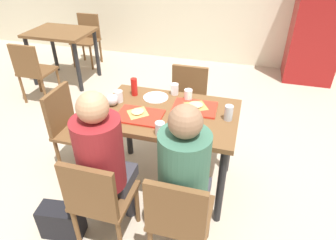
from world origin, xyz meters
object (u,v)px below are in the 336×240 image
(chair_near_right, at_px, (179,216))
(paper_plate_center, at_px, (156,97))
(handbag, at_px, (62,221))
(plastic_cup_b, at_px, (160,129))
(main_table, at_px, (168,124))
(condiment_bottle, at_px, (134,87))
(plastic_cup_a, at_px, (175,89))
(chair_far_side, at_px, (187,100))
(chair_left_end, at_px, (71,124))
(tray_red_far, at_px, (195,108))
(foil_bundle, at_px, (112,100))
(person_in_brown_jacket, at_px, (185,173))
(background_table, at_px, (61,40))
(paper_plate_near_edge, at_px, (182,128))
(drink_fridge, at_px, (320,18))
(plastic_cup_d, at_px, (188,95))
(background_chair_far, at_px, (87,36))
(pizza_slice_a, at_px, (138,112))
(soda_can, at_px, (229,113))
(person_in_red, at_px, (103,157))
(chair_near_left, at_px, (98,198))
(tray_red_near, at_px, (140,116))
(plastic_cup_c, at_px, (119,96))
(background_chair_near, at_px, (32,69))
(pizza_slice_b, at_px, (196,105))

(chair_near_right, bearing_deg, paper_plate_center, 115.30)
(handbag, bearing_deg, plastic_cup_b, 34.55)
(main_table, distance_m, condiment_bottle, 0.46)
(paper_plate_center, height_order, plastic_cup_a, plastic_cup_a)
(chair_far_side, bearing_deg, main_table, -90.00)
(chair_left_end, xyz_separation_m, tray_red_far, (1.15, 0.11, 0.30))
(paper_plate_center, bearing_deg, foil_bundle, -144.48)
(plastic_cup_b, bearing_deg, foil_bundle, 149.82)
(tray_red_far, bearing_deg, person_in_brown_jacket, -83.33)
(chair_left_end, distance_m, handbag, 0.90)
(person_in_brown_jacket, relative_size, background_table, 1.38)
(paper_plate_near_edge, relative_size, plastic_cup_b, 2.20)
(chair_left_end, bearing_deg, drink_fridge, 49.57)
(plastic_cup_a, relative_size, foil_bundle, 1.00)
(paper_plate_near_edge, relative_size, plastic_cup_d, 2.20)
(handbag, height_order, background_chair_far, background_chair_far)
(tray_red_far, height_order, pizza_slice_a, pizza_slice_a)
(paper_plate_near_edge, height_order, condiment_bottle, condiment_bottle)
(soda_can, distance_m, drink_fridge, 3.00)
(plastic_cup_d, relative_size, condiment_bottle, 0.62)
(main_table, relative_size, person_in_red, 0.91)
(paper_plate_center, bearing_deg, background_chair_far, 130.63)
(paper_plate_near_edge, bearing_deg, foil_bundle, 164.12)
(chair_near_left, distance_m, tray_red_near, 0.70)
(plastic_cup_a, bearing_deg, plastic_cup_b, -84.86)
(main_table, xyz_separation_m, chair_left_end, (-0.95, 0.00, -0.18))
(tray_red_far, height_order, plastic_cup_c, plastic_cup_c)
(condiment_bottle, distance_m, background_chair_near, 1.99)
(tray_red_far, bearing_deg, chair_left_end, -174.47)
(drink_fridge, bearing_deg, condiment_bottle, -124.89)
(plastic_cup_b, height_order, background_chair_near, plastic_cup_b)
(tray_red_far, relative_size, plastic_cup_a, 3.60)
(condiment_bottle, height_order, background_chair_near, condiment_bottle)
(background_chair_far, bearing_deg, paper_plate_center, -49.37)
(condiment_bottle, distance_m, foil_bundle, 0.25)
(person_in_red, height_order, person_in_brown_jacket, same)
(main_table, distance_m, plastic_cup_c, 0.49)
(pizza_slice_a, distance_m, plastic_cup_a, 0.46)
(pizza_slice_b, distance_m, background_chair_near, 2.53)
(plastic_cup_a, distance_m, handbag, 1.42)
(plastic_cup_a, distance_m, background_chair_near, 2.25)
(plastic_cup_b, height_order, handbag, plastic_cup_b)
(plastic_cup_d, relative_size, soda_can, 0.82)
(tray_red_near, bearing_deg, background_table, 135.69)
(plastic_cup_b, bearing_deg, paper_plate_near_edge, 38.14)
(plastic_cup_b, distance_m, soda_can, 0.56)
(person_in_red, relative_size, plastic_cup_d, 12.44)
(chair_far_side, distance_m, background_chair_near, 2.16)
(background_chair_far, bearing_deg, plastic_cup_a, -45.97)
(person_in_brown_jacket, height_order, plastic_cup_b, person_in_brown_jacket)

